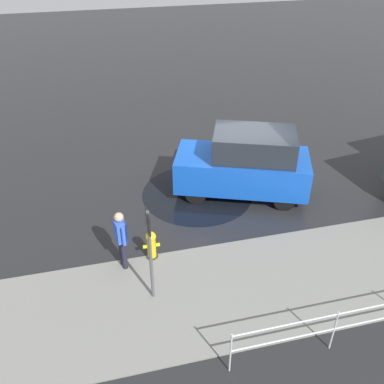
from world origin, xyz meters
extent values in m
plane|color=black|center=(0.00, 0.00, 0.00)|extent=(60.00, 60.00, 0.00)
cube|color=slate|center=(0.00, 4.20, 0.02)|extent=(24.00, 3.20, 0.04)
cube|color=blue|center=(0.05, 0.36, 0.79)|extent=(4.25, 2.99, 0.99)
cube|color=#1E232B|center=(-0.24, 0.48, 1.67)|extent=(2.72, 2.24, 0.77)
cylinder|color=black|center=(1.51, 0.57, 0.30)|extent=(0.64, 0.42, 0.60)
cylinder|color=black|center=(0.99, -0.77, 0.30)|extent=(0.64, 0.42, 0.60)
cylinder|color=black|center=(-0.89, 1.49, 0.30)|extent=(0.64, 0.42, 0.60)
cylinder|color=black|center=(-1.41, 0.16, 0.30)|extent=(0.64, 0.42, 0.60)
cylinder|color=gold|center=(3.18, 2.65, 0.31)|extent=(0.22, 0.22, 0.62)
sphere|color=gold|center=(3.18, 2.65, 0.67)|extent=(0.26, 0.26, 0.26)
cylinder|color=gold|center=(3.02, 2.65, 0.38)|extent=(0.10, 0.09, 0.09)
cylinder|color=gold|center=(3.34, 2.65, 0.38)|extent=(0.10, 0.09, 0.09)
cylinder|color=#2D2D2D|center=(3.18, 2.65, 0.03)|extent=(0.31, 0.31, 0.06)
cube|color=blue|center=(3.89, 2.81, 1.12)|extent=(0.31, 0.40, 0.55)
sphere|color=tan|center=(3.89, 2.81, 1.51)|extent=(0.22, 0.22, 0.22)
cylinder|color=#1E1E2D|center=(3.91, 2.72, 0.42)|extent=(0.13, 0.13, 0.85)
cylinder|color=#1E1E2D|center=(3.87, 2.89, 0.42)|extent=(0.13, 0.13, 0.85)
cylinder|color=blue|center=(3.94, 2.57, 1.12)|extent=(0.09, 0.09, 0.50)
cylinder|color=blue|center=(3.84, 3.04, 1.12)|extent=(0.09, 0.09, 0.50)
cylinder|color=#B7BABF|center=(0.18, 6.13, 0.53)|extent=(0.04, 0.04, 1.05)
cylinder|color=#B7BABF|center=(2.27, 6.13, 0.53)|extent=(0.04, 0.04, 1.05)
cylinder|color=#4C4C51|center=(3.37, 3.96, 1.20)|extent=(0.07, 0.07, 2.40)
cube|color=black|center=(3.37, 3.96, 2.15)|extent=(0.04, 0.44, 0.44)
cylinder|color=black|center=(1.36, 0.11, 0.00)|extent=(3.39, 3.39, 0.01)
camera|label=1|loc=(4.13, 10.72, 7.32)|focal=40.00mm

